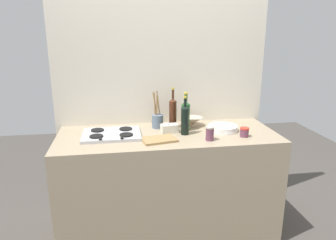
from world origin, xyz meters
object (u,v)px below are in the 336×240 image
at_px(wine_bottle_leftmost, 173,113).
at_px(mixing_bowl, 192,121).
at_px(stovetop_hob, 112,134).
at_px(wine_bottle_mid_left, 186,115).
at_px(utensil_crock, 157,120).
at_px(butter_dish, 169,128).
at_px(wine_bottle_mid_right, 185,119).
at_px(condiment_jar_rear, 210,133).
at_px(cutting_board, 159,140).
at_px(condiment_jar_front, 244,132).
at_px(plate_stack, 223,128).

relative_size(wine_bottle_leftmost, mixing_bowl, 1.91).
distance_m(stovetop_hob, wine_bottle_mid_left, 0.63).
bearing_deg(utensil_crock, butter_dish, -61.01).
relative_size(wine_bottle_mid_left, mixing_bowl, 1.78).
xyz_separation_m(wine_bottle_mid_right, utensil_crock, (-0.20, 0.22, -0.06)).
bearing_deg(butter_dish, wine_bottle_leftmost, 68.56).
bearing_deg(utensil_crock, mixing_bowl, 1.91).
bearing_deg(mixing_bowl, stovetop_hob, -166.22).
bearing_deg(wine_bottle_mid_left, condiment_jar_rear, -64.41).
xyz_separation_m(butter_dish, cutting_board, (-0.11, -0.19, -0.03)).
bearing_deg(butter_dish, condiment_jar_front, -19.25).
xyz_separation_m(plate_stack, wine_bottle_leftmost, (-0.40, 0.16, 0.11)).
height_order(butter_dish, condiment_jar_front, condiment_jar_front).
relative_size(stovetop_hob, condiment_jar_front, 6.27).
xyz_separation_m(wine_bottle_leftmost, wine_bottle_mid_right, (0.06, -0.20, -0.01)).
bearing_deg(plate_stack, wine_bottle_mid_right, -172.70).
distance_m(stovetop_hob, mixing_bowl, 0.73).
bearing_deg(cutting_board, stovetop_hob, 154.25).
relative_size(stovetop_hob, wine_bottle_leftmost, 1.31).
relative_size(utensil_crock, condiment_jar_front, 4.37).
distance_m(mixing_bowl, condiment_jar_front, 0.50).
distance_m(wine_bottle_mid_right, butter_dish, 0.16).
xyz_separation_m(mixing_bowl, utensil_crock, (-0.31, -0.01, 0.03)).
bearing_deg(wine_bottle_leftmost, mixing_bowl, 8.93).
height_order(plate_stack, wine_bottle_mid_right, wine_bottle_mid_right).
relative_size(wine_bottle_mid_left, butter_dish, 2.33).
bearing_deg(utensil_crock, wine_bottle_leftmost, -7.68).
relative_size(utensil_crock, condiment_jar_rear, 2.94).
distance_m(butter_dish, utensil_crock, 0.17).
bearing_deg(plate_stack, condiment_jar_front, -55.35).
xyz_separation_m(plate_stack, condiment_jar_rear, (-0.18, -0.22, 0.03)).
height_order(wine_bottle_mid_right, mixing_bowl, wine_bottle_mid_right).
distance_m(plate_stack, cutting_board, 0.59).
bearing_deg(cutting_board, mixing_bowl, 45.43).
xyz_separation_m(plate_stack, utensil_crock, (-0.54, 0.17, 0.05)).
bearing_deg(wine_bottle_leftmost, stovetop_hob, -164.61).
relative_size(wine_bottle_leftmost, condiment_jar_rear, 3.22).
relative_size(stovetop_hob, plate_stack, 1.84).
xyz_separation_m(condiment_jar_front, condiment_jar_rear, (-0.30, -0.04, 0.02)).
bearing_deg(utensil_crock, cutting_board, -95.28).
height_order(condiment_jar_front, condiment_jar_rear, condiment_jar_rear).
distance_m(wine_bottle_leftmost, condiment_jar_front, 0.63).
xyz_separation_m(plate_stack, mixing_bowl, (-0.22, 0.18, 0.02)).
xyz_separation_m(wine_bottle_mid_left, utensil_crock, (-0.23, 0.11, -0.06)).
distance_m(wine_bottle_mid_left, mixing_bowl, 0.17).
bearing_deg(wine_bottle_leftmost, butter_dish, -111.44).
height_order(plate_stack, mixing_bowl, mixing_bowl).
distance_m(wine_bottle_leftmost, wine_bottle_mid_right, 0.21).
bearing_deg(wine_bottle_mid_left, wine_bottle_mid_right, -105.04).
distance_m(plate_stack, wine_bottle_mid_right, 0.36).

